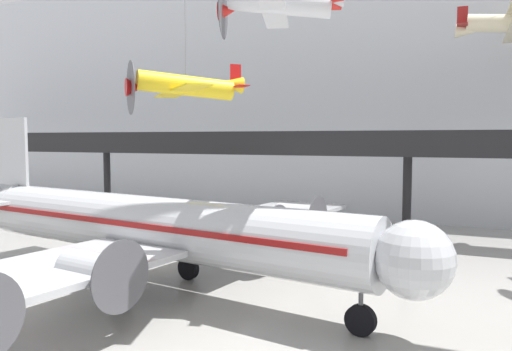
# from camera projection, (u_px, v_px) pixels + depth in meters

# --- Properties ---
(hangar_back_wall) EXTENTS (140.00, 3.00, 26.36)m
(hangar_back_wall) POSITION_uv_depth(u_px,v_px,m) (422.00, 86.00, 47.93)
(hangar_back_wall) COLOR silver
(hangar_back_wall) RESTS_ON ground
(mezzanine_walkway) EXTENTS (110.00, 3.20, 8.71)m
(mezzanine_walkway) POSITION_uv_depth(u_px,v_px,m) (406.00, 151.00, 38.73)
(mezzanine_walkway) COLOR black
(mezzanine_walkway) RESTS_ON ground
(airliner_silver_main) EXTENTS (31.08, 35.56, 9.45)m
(airliner_silver_main) POSITION_uv_depth(u_px,v_px,m) (151.00, 227.00, 26.53)
(airliner_silver_main) COLOR #B7BABF
(airliner_silver_main) RESTS_ON ground
(suspended_plane_silver_racer) EXTENTS (5.81, 6.83, 10.03)m
(suspended_plane_silver_racer) POSITION_uv_depth(u_px,v_px,m) (280.00, 4.00, 21.95)
(suspended_plane_silver_racer) COLOR silver
(suspended_plane_yellow_lowwing) EXTENTS (8.39, 8.34, 12.81)m
(suspended_plane_yellow_lowwing) POSITION_uv_depth(u_px,v_px,m) (186.00, 86.00, 33.55)
(suspended_plane_yellow_lowwing) COLOR yellow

